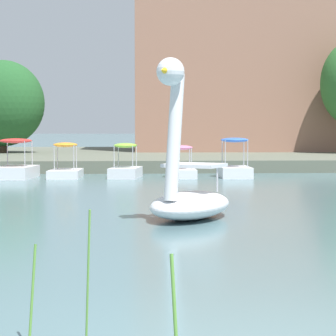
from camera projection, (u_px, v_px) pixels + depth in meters
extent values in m
cube|color=#5B6051|center=(149.00, 156.00, 41.58)|extent=(137.03, 23.61, 0.59)
ellipsoid|color=white|center=(191.00, 205.00, 14.91)|extent=(2.71, 3.18, 0.62)
cylinder|color=white|center=(174.00, 137.00, 14.02)|extent=(0.58, 0.73, 2.78)
sphere|color=white|center=(170.00, 72.00, 13.76)|extent=(0.81, 0.81, 0.60)
cone|color=yellow|center=(166.00, 71.00, 13.54)|extent=(0.50, 0.54, 0.33)
cube|color=white|center=(194.00, 165.00, 15.06)|extent=(1.61, 1.52, 0.08)
cylinder|color=silver|center=(172.00, 177.00, 15.32)|extent=(0.04, 0.04, 0.59)
cylinder|color=silver|center=(217.00, 179.00, 14.83)|extent=(0.04, 0.04, 0.59)
cube|color=white|center=(235.00, 172.00, 27.61)|extent=(1.30, 2.14, 0.45)
ellipsoid|color=blue|center=(235.00, 140.00, 27.52)|extent=(1.20, 1.26, 0.20)
cylinder|color=#B7B7BF|center=(222.00, 153.00, 28.03)|extent=(0.04, 0.04, 1.13)
cylinder|color=#B7B7BF|center=(244.00, 153.00, 28.07)|extent=(0.04, 0.04, 1.13)
cylinder|color=#B7B7BF|center=(225.00, 154.00, 27.04)|extent=(0.04, 0.04, 1.13)
cylinder|color=#B7B7BF|center=(248.00, 154.00, 27.08)|extent=(0.04, 0.04, 1.13)
cube|color=white|center=(181.00, 173.00, 27.47)|extent=(1.20, 1.85, 0.37)
ellipsoid|color=pink|center=(181.00, 148.00, 27.41)|extent=(0.97, 1.09, 0.20)
cylinder|color=#B7B7BF|center=(171.00, 158.00, 27.85)|extent=(0.04, 0.04, 0.90)
cylinder|color=#B7B7BF|center=(189.00, 158.00, 27.89)|extent=(0.04, 0.04, 0.90)
cylinder|color=#B7B7BF|center=(173.00, 159.00, 26.98)|extent=(0.04, 0.04, 0.90)
cylinder|color=#B7B7BF|center=(191.00, 159.00, 27.02)|extent=(0.04, 0.04, 0.90)
cube|color=white|center=(125.00, 173.00, 27.36)|extent=(1.48, 2.15, 0.43)
ellipsoid|color=#8CCC38|center=(125.00, 145.00, 27.29)|extent=(1.17, 1.33, 0.20)
cylinder|color=#B7B7BF|center=(118.00, 156.00, 27.83)|extent=(0.04, 0.04, 0.92)
cylinder|color=#B7B7BF|center=(136.00, 156.00, 27.75)|extent=(0.04, 0.04, 0.92)
cylinder|color=#B7B7BF|center=(114.00, 157.00, 26.90)|extent=(0.04, 0.04, 0.92)
cylinder|color=#B7B7BF|center=(133.00, 157.00, 26.81)|extent=(0.04, 0.04, 0.92)
cube|color=white|center=(66.00, 174.00, 27.33)|extent=(1.37, 2.18, 0.35)
ellipsoid|color=orange|center=(65.00, 145.00, 27.26)|extent=(1.06, 1.12, 0.20)
cylinder|color=#B7B7BF|center=(57.00, 157.00, 27.72)|extent=(0.04, 0.04, 1.04)
cylinder|color=#B7B7BF|center=(76.00, 157.00, 27.73)|extent=(0.04, 0.04, 1.04)
cylinder|color=#B7B7BF|center=(54.00, 158.00, 26.86)|extent=(0.04, 0.04, 1.04)
cylinder|color=#B7B7BF|center=(74.00, 158.00, 26.87)|extent=(0.04, 0.04, 1.04)
cube|color=white|center=(16.00, 172.00, 27.04)|extent=(1.68, 2.45, 0.50)
ellipsoid|color=red|center=(16.00, 141.00, 26.96)|extent=(1.48, 1.53, 0.20)
cylinder|color=#B7B7BF|center=(7.00, 153.00, 27.57)|extent=(0.04, 0.04, 1.06)
cylinder|color=#B7B7BF|center=(32.00, 153.00, 27.50)|extent=(0.04, 0.04, 1.06)
cylinder|color=#B7B7BF|center=(25.00, 154.00, 26.41)|extent=(0.04, 0.04, 1.06)
cylinder|color=#423323|center=(3.00, 121.00, 39.84)|extent=(0.48, 0.48, 3.95)
ellipsoid|color=#235628|center=(3.00, 103.00, 39.78)|extent=(6.15, 5.44, 5.27)
cube|color=#996B56|center=(303.00, 39.00, 45.32)|extent=(23.54, 9.92, 15.51)
cylinder|color=#568E38|center=(88.00, 294.00, 5.36)|extent=(0.06, 0.06, 1.40)
cylinder|color=#568E38|center=(175.00, 313.00, 5.49)|extent=(0.08, 0.16, 1.00)
cylinder|color=#568E38|center=(32.00, 296.00, 6.11)|extent=(0.08, 0.17, 0.97)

